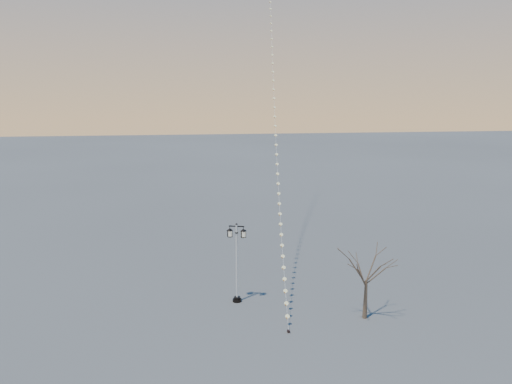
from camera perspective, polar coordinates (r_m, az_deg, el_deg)
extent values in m
plane|color=#4F4F4F|center=(31.85, 1.28, -14.76)|extent=(300.00, 300.00, 0.00)
cylinder|color=black|center=(34.93, -2.16, -12.19)|extent=(0.61, 0.61, 0.17)
cylinder|color=black|center=(34.87, -2.16, -11.94)|extent=(0.44, 0.44, 0.15)
cylinder|color=silver|center=(33.93, -2.20, -7.84)|extent=(0.14, 0.14, 5.13)
cylinder|color=black|center=(33.34, -2.22, -4.64)|extent=(0.22, 0.22, 0.07)
cube|color=black|center=(33.23, -2.23, -3.92)|extent=(1.01, 0.37, 0.07)
sphere|color=black|center=(33.20, -2.23, -3.70)|extent=(0.15, 0.15, 0.15)
pyramid|color=black|center=(33.36, -3.00, -4.15)|extent=(0.48, 0.48, 0.15)
cube|color=beige|center=(33.45, -2.99, -4.71)|extent=(0.28, 0.28, 0.37)
cube|color=black|center=(33.50, -2.99, -5.05)|extent=(0.33, 0.33, 0.04)
pyramid|color=black|center=(33.19, -1.45, -4.22)|extent=(0.48, 0.48, 0.15)
cube|color=beige|center=(33.28, -1.44, -4.78)|extent=(0.28, 0.28, 0.37)
cube|color=black|center=(33.34, -1.44, -5.13)|extent=(0.33, 0.33, 0.04)
cone|color=#4F3C2C|center=(32.82, 12.33, -11.81)|extent=(0.30, 0.30, 2.52)
cylinder|color=black|center=(30.83, 3.72, -15.52)|extent=(0.18, 0.18, 0.18)
cylinder|color=black|center=(30.82, 3.72, -15.48)|extent=(0.03, 0.03, 0.22)
cone|color=orange|center=(45.09, 2.31, 9.46)|extent=(0.07, 0.07, 0.25)
cylinder|color=white|center=(30.64, 3.73, -14.79)|extent=(0.01, 0.01, 0.70)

